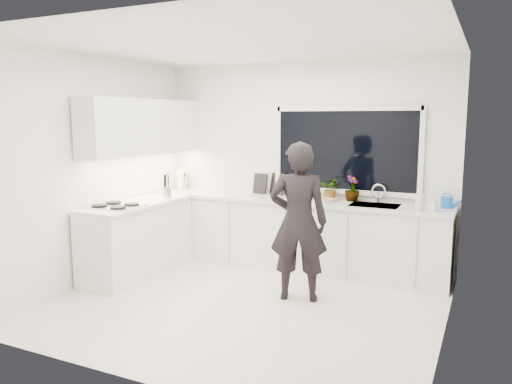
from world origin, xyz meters
The scene contains 25 objects.
floor centered at (0.00, 0.00, -0.01)m, with size 4.00×3.50×0.02m, color beige.
wall_back centered at (0.00, 1.76, 1.35)m, with size 4.00×0.02×2.70m, color white.
wall_left centered at (-2.01, 0.00, 1.35)m, with size 0.02×3.50×2.70m, color white.
wall_right centered at (2.01, 0.00, 1.35)m, with size 0.02×3.50×2.70m, color white.
ceiling centered at (0.00, 0.00, 2.71)m, with size 4.00×3.50×0.02m, color white.
window centered at (0.60, 1.73, 1.55)m, with size 1.80×0.02×1.00m, color black.
base_cabinets_back centered at (0.00, 1.45, 0.44)m, with size 3.92×0.58×0.88m, color white.
base_cabinets_left centered at (-1.67, 0.35, 0.44)m, with size 0.58×1.60×0.88m, color white.
countertop_back centered at (0.00, 1.44, 0.90)m, with size 3.94×0.62×0.04m, color silver.
countertop_left centered at (-1.67, 0.35, 0.90)m, with size 0.62×1.60×0.04m, color silver.
upper_cabinets centered at (-1.79, 0.70, 1.85)m, with size 0.34×2.10×0.70m, color white.
sink centered at (1.05, 1.45, 0.87)m, with size 0.58×0.42×0.14m, color silver.
faucet centered at (1.05, 1.65, 1.03)m, with size 0.03×0.03×0.22m, color silver.
stovetop centered at (-1.69, 0.00, 0.94)m, with size 0.56×0.48×0.03m, color black.
person centered at (0.46, 0.40, 0.86)m, with size 0.63×0.41×1.72m, color black.
pizza_tray centered at (0.33, 1.42, 0.94)m, with size 0.48×0.36×0.03m, color #BCBCC0.
pizza centered at (0.33, 1.42, 0.95)m, with size 0.44×0.31×0.01m, color red.
watering_can centered at (1.85, 1.61, 0.98)m, with size 0.14×0.14×0.13m, color blue.
paper_towel_roll centered at (-1.81, 1.55, 1.05)m, with size 0.11×0.11×0.26m, color white.
knife_block centered at (-1.79, 1.59, 1.03)m, with size 0.13×0.10×0.22m, color #8E5A42.
utensil_crock centered at (-1.53, 0.80, 1.00)m, with size 0.13×0.13×0.16m, color silver.
picture_frame_large centered at (-0.59, 1.69, 1.06)m, with size 0.22×0.02×0.28m, color black.
picture_frame_small centered at (-0.33, 1.69, 1.07)m, with size 0.25×0.02×0.30m, color black.
herb_plants centered at (0.50, 1.61, 1.07)m, with size 0.87×0.24×0.33m.
soap_bottles centered at (1.63, 1.30, 1.04)m, with size 0.27×0.14×0.27m.
Camera 1 is at (2.30, -4.53, 1.96)m, focal length 35.00 mm.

